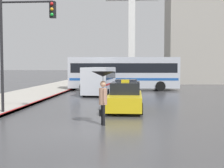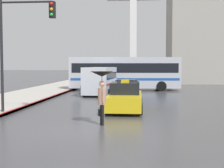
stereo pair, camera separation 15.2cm
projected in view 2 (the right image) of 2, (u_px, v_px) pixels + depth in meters
name	position (u px, v px, depth m)	size (l,w,h in m)	color
ground_plane	(88.00, 131.00, 11.86)	(300.00, 300.00, 0.00)	#424244
taxi	(125.00, 98.00, 17.32)	(1.91, 4.69, 1.71)	gold
sedan_red	(127.00, 90.00, 23.36)	(1.91, 4.76, 1.42)	navy
ambulance_van	(100.00, 80.00, 26.44)	(2.41, 5.38, 2.33)	silver
city_bus	(125.00, 72.00, 31.21)	(11.01, 3.30, 3.29)	#B2B7C1
pedestrian_with_umbrella	(102.00, 84.00, 12.94)	(0.96, 0.96, 2.25)	black
traffic_light	(22.00, 34.00, 15.49)	(2.84, 0.38, 5.92)	black
monument_cross	(133.00, 15.00, 42.31)	(7.20, 0.90, 16.37)	white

